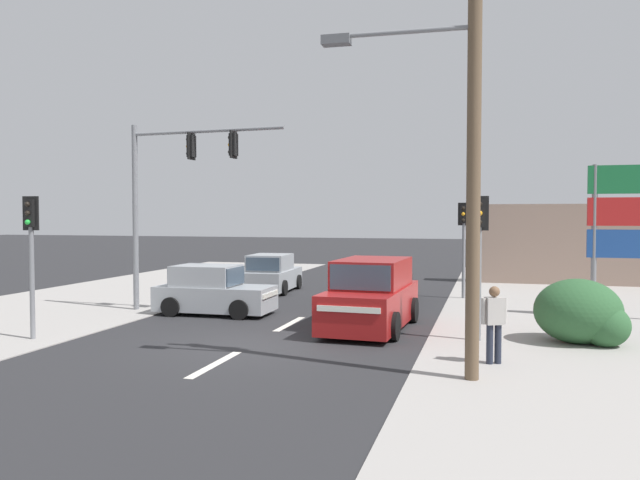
# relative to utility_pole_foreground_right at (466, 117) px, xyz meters

# --- Properties ---
(ground_plane) EXTENTS (140.00, 140.00, 0.00)m
(ground_plane) POSITION_rel_utility_pole_foreground_right_xyz_m (-5.03, 1.90, -4.90)
(ground_plane) COLOR #28282B
(lane_dash_near) EXTENTS (0.20, 2.40, 0.01)m
(lane_dash_near) POSITION_rel_utility_pole_foreground_right_xyz_m (-5.03, -0.10, -4.89)
(lane_dash_near) COLOR silver
(lane_dash_near) RESTS_ON ground
(lane_dash_mid) EXTENTS (0.20, 2.40, 0.01)m
(lane_dash_mid) POSITION_rel_utility_pole_foreground_right_xyz_m (-5.03, 4.90, -4.89)
(lane_dash_mid) COLOR silver
(lane_dash_mid) RESTS_ON ground
(lane_dash_far) EXTENTS (0.20, 2.40, 0.01)m
(lane_dash_far) POSITION_rel_utility_pole_foreground_right_xyz_m (-5.03, 9.90, -4.89)
(lane_dash_far) COLOR silver
(lane_dash_far) RESTS_ON ground
(kerb_left_verge) EXTENTS (8.00, 40.00, 0.02)m
(kerb_left_verge) POSITION_rel_utility_pole_foreground_right_xyz_m (-13.53, 5.90, -4.88)
(kerb_left_verge) COLOR #A39E99
(kerb_left_verge) RESTS_ON ground
(utility_pole_foreground_right) EXTENTS (3.78, 0.33, 9.08)m
(utility_pole_foreground_right) POSITION_rel_utility_pole_foreground_right_xyz_m (0.00, 0.00, 0.00)
(utility_pole_foreground_right) COLOR brown
(utility_pole_foreground_right) RESTS_ON ground
(traffic_signal_mast) EXTENTS (5.29, 0.52, 6.00)m
(traffic_signal_mast) POSITION_rel_utility_pole_foreground_right_xyz_m (-9.38, 5.99, -0.75)
(traffic_signal_mast) COLOR slate
(traffic_signal_mast) RESTS_ON ground
(pedestal_signal_right_kerb) EXTENTS (0.44, 0.29, 3.56)m
(pedestal_signal_right_kerb) POSITION_rel_utility_pole_foreground_right_xyz_m (0.20, 3.78, -2.48)
(pedestal_signal_right_kerb) COLOR slate
(pedestal_signal_right_kerb) RESTS_ON ground
(pedestal_signal_left_kerb) EXTENTS (0.44, 0.29, 3.56)m
(pedestal_signal_left_kerb) POSITION_rel_utility_pole_foreground_right_xyz_m (-10.48, 1.05, -2.48)
(pedestal_signal_left_kerb) COLOR slate
(pedestal_signal_left_kerb) RESTS_ON ground
(pedestal_signal_far_median) EXTENTS (0.44, 0.31, 3.56)m
(pedestal_signal_far_median) POSITION_rel_utility_pole_foreground_right_xyz_m (-0.49, 11.73, -2.48)
(pedestal_signal_far_median) COLOR slate
(pedestal_signal_far_median) RESTS_ON ground
(shopping_plaza_sign) EXTENTS (2.10, 0.16, 4.60)m
(shopping_plaza_sign) POSITION_rel_utility_pole_foreground_right_xyz_m (4.30, 8.22, -1.91)
(shopping_plaza_sign) COLOR slate
(shopping_plaza_sign) RESTS_ON ground
(roadside_bush) EXTENTS (2.15, 1.84, 1.56)m
(roadside_bush) POSITION_rel_utility_pole_foreground_right_xyz_m (2.60, 4.11, -4.16)
(roadside_bush) COLOR #2D5B33
(roadside_bush) RESTS_ON ground
(shopfront_wall_far) EXTENTS (12.00, 1.00, 3.60)m
(shopfront_wall_far) POSITION_rel_utility_pole_foreground_right_xyz_m (5.97, 17.90, -3.10)
(shopfront_wall_far) COLOR gray
(shopfront_wall_far) RESTS_ON ground
(sedan_oncoming_mid) EXTENTS (2.06, 4.32, 1.56)m
(sedan_oncoming_mid) POSITION_rel_utility_pole_foreground_right_xyz_m (-3.34, 9.89, -4.19)
(sedan_oncoming_mid) COLOR black
(sedan_oncoming_mid) RESTS_ON ground
(hatchback_receding_far) EXTENTS (3.65, 1.81, 1.53)m
(hatchback_receding_far) POSITION_rel_utility_pole_foreground_right_xyz_m (-7.90, 5.95, -4.19)
(hatchback_receding_far) COLOR #A3A8AD
(hatchback_receding_far) RESTS_ON ground
(suv_crossing_left) EXTENTS (2.23, 4.62, 1.90)m
(suv_crossing_left) POSITION_rel_utility_pole_foreground_right_xyz_m (-2.66, 4.77, -4.01)
(suv_crossing_left) COLOR maroon
(suv_crossing_left) RESTS_ON ground
(hatchback_kerbside_parked) EXTENTS (1.92, 3.71, 1.53)m
(hatchback_kerbside_parked) POSITION_rel_utility_pole_foreground_right_xyz_m (-8.05, 11.80, -4.19)
(hatchback_kerbside_parked) COLOR #A3A8AD
(hatchback_kerbside_parked) RESTS_ON ground
(pedestrian_at_kerb) EXTENTS (0.52, 0.35, 1.63)m
(pedestrian_at_kerb) POSITION_rel_utility_pole_foreground_right_xyz_m (0.55, 1.39, -3.97)
(pedestrian_at_kerb) COLOR #232838
(pedestrian_at_kerb) RESTS_ON ground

